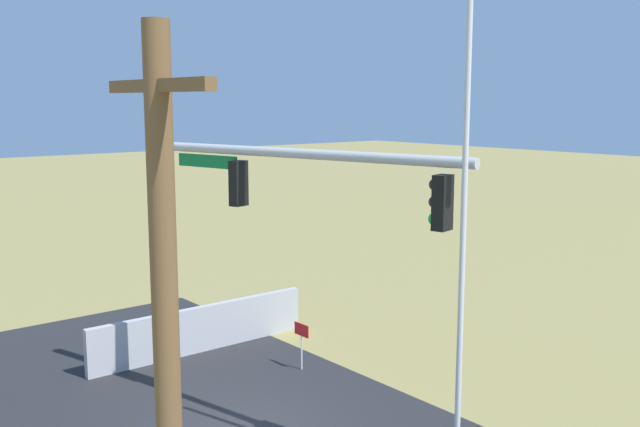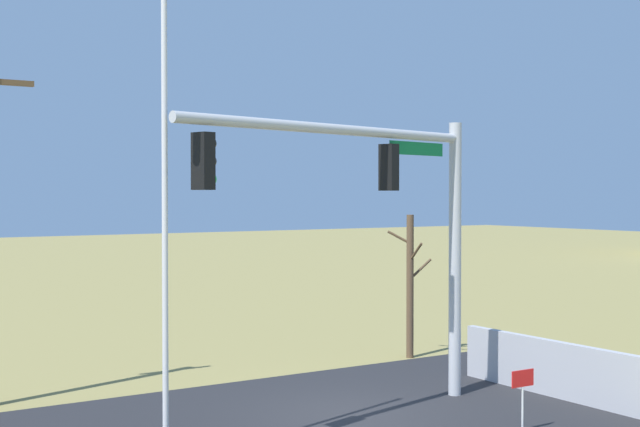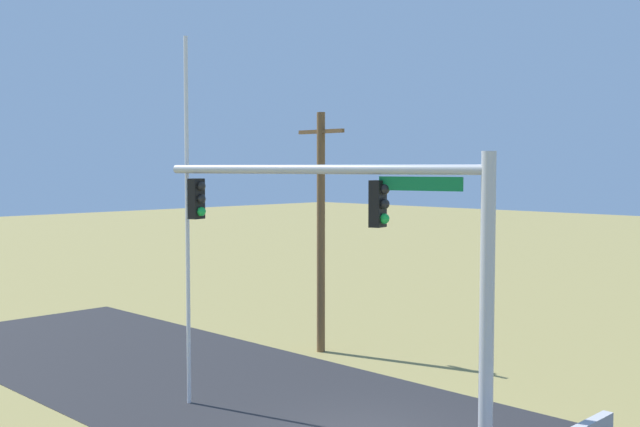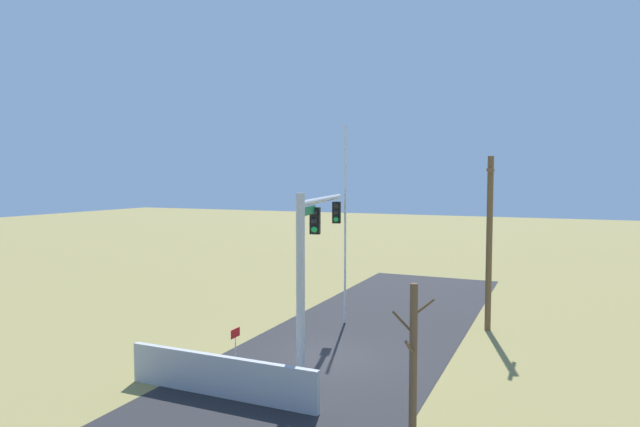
{
  "view_description": "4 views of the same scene",
  "coord_description": "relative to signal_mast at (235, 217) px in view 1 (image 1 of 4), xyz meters",
  "views": [
    {
      "loc": [
        -12.28,
        7.87,
        6.83
      ],
      "look_at": [
        -1.8,
        -0.66,
        4.74
      ],
      "focal_mm": 40.97,
      "sensor_mm": 36.0,
      "label": 1
    },
    {
      "loc": [
        -10.36,
        -14.94,
        4.56
      ],
      "look_at": [
        -0.89,
        -0.27,
        4.17
      ],
      "focal_mm": 49.5,
      "sensor_mm": 36.0,
      "label": 2
    },
    {
      "loc": [
        10.86,
        -12.43,
        5.85
      ],
      "look_at": [
        -1.23,
        -0.2,
        4.82
      ],
      "focal_mm": 43.17,
      "sensor_mm": 36.0,
      "label": 3
    },
    {
      "loc": [
        18.25,
        7.51,
        6.6
      ],
      "look_at": [
        -0.67,
        -0.86,
        5.28
      ],
      "focal_mm": 30.57,
      "sensor_mm": 36.0,
      "label": 4
    }
  ],
  "objects": [
    {
      "name": "sidewalk_corner",
      "position": [
        3.18,
        0.5,
        -4.38
      ],
      "size": [
        6.0,
        6.0,
        0.01
      ],
      "primitive_type": "cube",
      "color": "#B7B5AD",
      "rests_on": "ground_plane"
    },
    {
      "name": "retaining_fence",
      "position": [
        3.95,
        -1.35,
        -3.75
      ],
      "size": [
        0.2,
        6.53,
        1.26
      ],
      "primitive_type": "cube",
      "color": "#A8A8AD",
      "rests_on": "ground_plane"
    },
    {
      "name": "signal_mast",
      "position": [
        0.0,
        0.0,
        0.0
      ],
      "size": [
        7.76,
        2.0,
        6.16
      ],
      "color": "#B2B5BA",
      "rests_on": "ground_plane"
    },
    {
      "name": "flagpole",
      "position": [
        -5.43,
        -0.94,
        0.13
      ],
      "size": [
        0.1,
        0.1,
        9.02
      ],
      "primitive_type": "cylinder",
      "color": "silver",
      "rests_on": "ground_plane"
    },
    {
      "name": "utility_pole",
      "position": [
        -6.87,
        5.18,
        -0.44
      ],
      "size": [
        1.9,
        0.26,
        7.57
      ],
      "color": "brown",
      "rests_on": "ground_plane"
    },
    {
      "name": "open_sign",
      "position": [
        1.11,
        -2.62,
        -3.47
      ],
      "size": [
        0.56,
        0.04,
        1.22
      ],
      "color": "silver",
      "rests_on": "ground_plane"
    }
  ]
}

